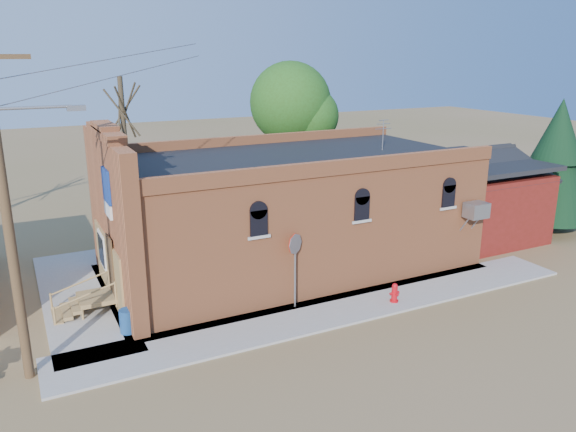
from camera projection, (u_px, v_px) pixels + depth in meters
name	position (u px, v px, depth m)	size (l,w,h in m)	color
ground	(314.00, 331.00, 17.79)	(120.00, 120.00, 0.00)	olive
sidewalk_south	(339.00, 310.00, 19.20)	(19.00, 2.20, 0.08)	#9E9991
sidewalk_west	(80.00, 297.00, 20.22)	(2.60, 10.00, 0.08)	#9E9991
brick_bar	(284.00, 212.00, 22.57)	(16.40, 7.97, 6.30)	#CA6C3D
red_shed	(468.00, 189.00, 26.85)	(5.40, 6.40, 4.30)	#5C160F
utility_pole	(8.00, 208.00, 13.99)	(3.12, 0.26, 9.00)	#47351C
tree_bare_near	(122.00, 110.00, 26.01)	(2.80, 2.80, 7.65)	#443A27
tree_leafy	(290.00, 103.00, 30.33)	(4.40, 4.40, 8.15)	#443A27
evergreen_tree	(556.00, 157.00, 26.89)	(3.60, 3.60, 6.50)	#443A27
fire_hydrant	(395.00, 293.00, 19.65)	(0.38, 0.35, 0.69)	red
stop_sign	(295.00, 251.00, 18.79)	(0.64, 0.42, 2.65)	gray
trash_barrel	(128.00, 321.00, 17.47)	(0.49, 0.49, 0.76)	navy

